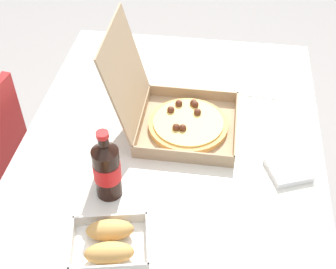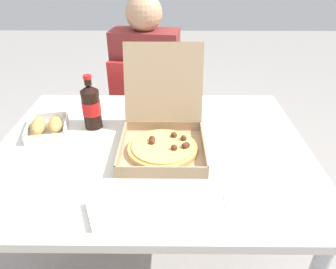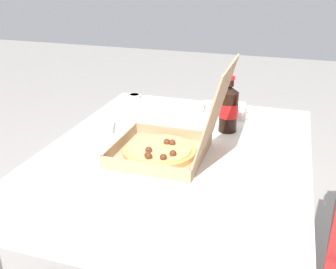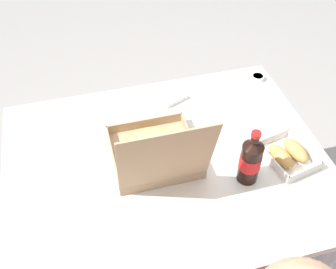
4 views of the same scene
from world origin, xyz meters
name	(u,v)px [view 2 (image 2 of 4)]	position (x,y,z in m)	size (l,w,h in m)	color
ground_plane	(156,265)	(0.00, 0.00, 0.00)	(10.00, 10.00, 0.00)	gray
dining_table	(153,162)	(0.00, 0.00, 0.63)	(1.16, 0.92, 0.70)	silver
chair	(148,114)	(-0.07, 0.70, 0.48)	(0.45, 0.45, 0.83)	red
diner_person	(148,78)	(-0.06, 0.75, 0.69)	(0.38, 0.44, 1.15)	#333847
pizza_box_open	(163,135)	(0.04, -0.01, 0.75)	(0.31, 0.39, 0.34)	tan
bread_side_box	(47,126)	(-0.43, 0.10, 0.73)	(0.19, 0.22, 0.06)	white
cola_bottle	(91,106)	(-0.25, 0.14, 0.80)	(0.07, 0.07, 0.22)	black
paper_menu	(258,192)	(0.33, -0.26, 0.70)	(0.21, 0.15, 0.00)	white
napkin_pile	(108,211)	(-0.11, -0.35, 0.71)	(0.11, 0.11, 0.02)	white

